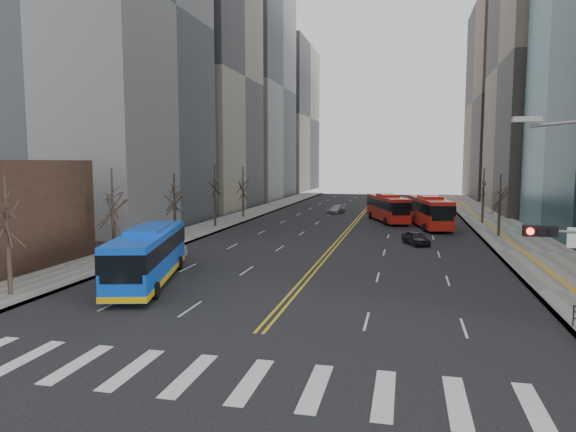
{
  "coord_description": "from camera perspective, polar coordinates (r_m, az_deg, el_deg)",
  "views": [
    {
      "loc": [
        6.49,
        -16.98,
        7.86
      ],
      "look_at": [
        0.08,
        10.68,
        4.87
      ],
      "focal_mm": 32.0,
      "sensor_mm": 36.0,
      "label": 1
    }
  ],
  "objects": [
    {
      "name": "street_trees",
      "position": [
        53.4,
        -1.81,
        2.81
      ],
      "size": [
        35.2,
        47.2,
        7.6
      ],
      "color": "#32271F",
      "rests_on": "ground"
    },
    {
      "name": "sidewalk_right",
      "position": [
        63.43,
        22.94,
        -1.51
      ],
      "size": [
        7.0,
        130.0,
        0.15
      ],
      "primitive_type": "cube",
      "color": "gray",
      "rests_on": "ground"
    },
    {
      "name": "office_towers",
      "position": [
        87.21,
        9.01,
        16.56
      ],
      "size": [
        83.0,
        134.0,
        58.0
      ],
      "color": "gray",
      "rests_on": "ground"
    },
    {
      "name": "blue_bus",
      "position": [
        34.61,
        -15.25,
        -4.08
      ],
      "size": [
        5.93,
        12.87,
        3.66
      ],
      "color": "blue",
      "rests_on": "ground"
    },
    {
      "name": "car_dark_mid",
      "position": [
        50.4,
        14.01,
        -2.38
      ],
      "size": [
        3.0,
        4.15,
        1.31
      ],
      "primitive_type": "imported",
      "rotation": [
        0.0,
        0.0,
        0.42
      ],
      "color": "black",
      "rests_on": "ground"
    },
    {
      "name": "car_dark_far",
      "position": [
        103.32,
        16.36,
        1.75
      ],
      "size": [
        3.38,
        4.8,
        1.22
      ],
      "primitive_type": "imported",
      "rotation": [
        0.0,
        0.0,
        0.35
      ],
      "color": "black",
      "rests_on": "ground"
    },
    {
      "name": "car_silver",
      "position": [
        79.14,
        5.39,
        0.74
      ],
      "size": [
        2.73,
        4.52,
        1.23
      ],
      "primitive_type": "imported",
      "rotation": [
        0.0,
        0.0,
        -0.26
      ],
      "color": "#A0A0A5",
      "rests_on": "ground"
    },
    {
      "name": "sidewalk_left",
      "position": [
        66.56,
        -7.25,
        -0.74
      ],
      "size": [
        5.0,
        130.0,
        0.15
      ],
      "primitive_type": "cube",
      "color": "gray",
      "rests_on": "ground"
    },
    {
      "name": "car_white",
      "position": [
        42.09,
        -14.02,
        -3.92
      ],
      "size": [
        3.09,
        4.65,
        1.45
      ],
      "primitive_type": "imported",
      "rotation": [
        0.0,
        0.0,
        -0.39
      ],
      "color": "silver",
      "rests_on": "ground"
    },
    {
      "name": "centerline",
      "position": [
        72.7,
        7.85,
        -0.24
      ],
      "size": [
        0.55,
        100.0,
        0.01
      ],
      "color": "gold",
      "rests_on": "ground"
    },
    {
      "name": "red_bus_far",
      "position": [
        68.82,
        11.01,
        1.06
      ],
      "size": [
        6.21,
        11.87,
        3.67
      ],
      "color": "red",
      "rests_on": "ground"
    },
    {
      "name": "red_bus_near",
      "position": [
        63.79,
        15.46,
        0.65
      ],
      "size": [
        5.08,
        12.54,
        3.85
      ],
      "color": "red",
      "rests_on": "ground"
    },
    {
      "name": "crosswalk",
      "position": [
        19.8,
        -7.57,
        -17.4
      ],
      "size": [
        26.7,
        4.0,
        0.01
      ],
      "color": "silver",
      "rests_on": "ground"
    },
    {
      "name": "ground",
      "position": [
        19.8,
        -7.57,
        -17.42
      ],
      "size": [
        220.0,
        220.0,
        0.0
      ],
      "primitive_type": "plane",
      "color": "black"
    }
  ]
}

